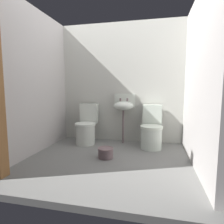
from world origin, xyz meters
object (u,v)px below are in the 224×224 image
sink (124,106)px  bucket (106,153)px  toilet_left (87,127)px  toilet_right (152,130)px

sink → bucket: sink is taller
sink → bucket: (-0.13, -0.92, -0.67)m
toilet_left → sink: (0.72, 0.19, 0.43)m
toilet_left → toilet_right: bearing=176.0°
toilet_left → sink: size_ratio=0.79×
toilet_left → toilet_right: 1.28m
sink → toilet_right: bearing=-18.6°
toilet_right → bucket: toilet_right is taller
toilet_right → sink: 0.73m
toilet_right → bucket: size_ratio=3.08×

